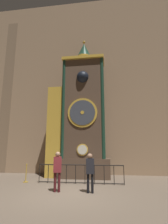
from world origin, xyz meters
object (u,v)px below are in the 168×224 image
clock_tower (79,116)px  stanchion_post (26,176)px  visitor_near (57,167)px  visitor_far (90,169)px

clock_tower → stanchion_post: bearing=-142.9°
clock_tower → visitor_near: 4.90m
visitor_near → stanchion_post: visitor_near is taller
clock_tower → stanchion_post: size_ratio=9.86×
visitor_near → visitor_far: (1.43, 0.02, -0.05)m
visitor_far → stanchion_post: visitor_far is taller
clock_tower → visitor_far: size_ratio=6.05×
visitor_near → stanchion_post: (-2.32, 1.88, -0.70)m
clock_tower → visitor_far: bearing=-73.7°
visitor_near → visitor_far: bearing=-12.1°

